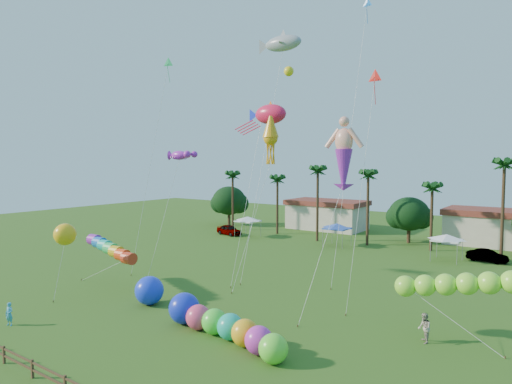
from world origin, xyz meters
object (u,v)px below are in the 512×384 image
Objects in this scene: car_a at (229,230)px; spectator_b at (424,328)px; blue_ball at (149,290)px; spectator_a at (9,314)px; car_b at (487,256)px; caterpillar_inflatable at (221,324)px.

car_a is 43.80m from spectator_b.
spectator_b is at bearing -111.54° from car_a.
spectator_b is at bearing 13.71° from blue_ball.
car_b is at bearing 42.92° from spectator_a.
caterpillar_inflatable is at bearing -12.45° from blue_ball.
blue_ball is (-9.00, 1.99, 0.22)m from caterpillar_inflatable.
blue_ball reaches higher than spectator_b.
spectator_b is 0.18× the size of caterpillar_inflatable.
car_a is 0.43× the size of caterpillar_inflatable.
car_b is at bearing 59.22° from blue_ball.
spectator_a reaches higher than car_a.
caterpillar_inflatable is (-10.84, -6.82, -0.03)m from spectator_b.
car_a is 40.60m from caterpillar_inflatable.
car_b is 1.86× the size of blue_ball.
car_a is 1.08× the size of car_b.
car_b is at bearing -72.71° from car_a.
blue_ball is (-19.84, -4.84, 0.20)m from spectator_b.
spectator_b is 12.81m from caterpillar_inflatable.
car_a is 40.43m from spectator_a.
car_a is at bearing 118.13° from blue_ball.
spectator_b is (0.58, -27.49, 0.24)m from car_b.
car_a is at bearing 100.94° from car_b.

